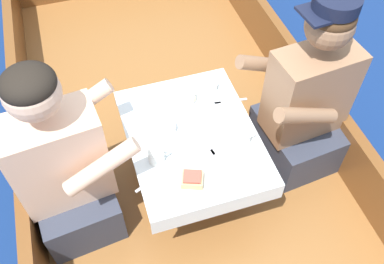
{
  "coord_description": "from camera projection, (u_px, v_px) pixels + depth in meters",
  "views": [
    {
      "loc": [
        -0.38,
        -1.32,
        2.27
      ],
      "look_at": [
        0.0,
        -0.11,
        0.7
      ],
      "focal_mm": 40.0,
      "sensor_mm": 36.0,
      "label": 1
    }
  ],
  "objects": [
    {
      "name": "utensil_spoon_starboard",
      "position": [
        251.0,
        170.0,
        1.91
      ],
      "size": [
        0.06,
        0.17,
        0.01
      ],
      "rotation": [
        0.0,
        0.0,
        1.84
      ],
      "color": "silver",
      "rests_on": "cockpit_table"
    },
    {
      "name": "boat_deck",
      "position": [
        186.0,
        178.0,
        2.53
      ],
      "size": [
        1.72,
        3.75,
        0.26
      ],
      "primitive_type": "cube",
      "color": "brown",
      "rests_on": "ground_plane"
    },
    {
      "name": "gunwale_starboard",
      "position": [
        323.0,
        114.0,
        2.46
      ],
      "size": [
        0.06,
        3.75,
        0.31
      ],
      "primitive_type": "cube",
      "color": "brown",
      "rests_on": "boat_deck"
    },
    {
      "name": "plate_sandwich",
      "position": [
        192.0,
        182.0,
        1.87
      ],
      "size": [
        0.18,
        0.18,
        0.01
      ],
      "color": "silver",
      "rests_on": "cockpit_table"
    },
    {
      "name": "utensil_knife_starboard",
      "position": [
        151.0,
        181.0,
        1.87
      ],
      "size": [
        0.16,
        0.08,
        0.0
      ],
      "rotation": [
        0.0,
        0.0,
        0.43
      ],
      "color": "silver",
      "rests_on": "cockpit_table"
    },
    {
      "name": "plate_bread",
      "position": [
        218.0,
        123.0,
        2.08
      ],
      "size": [
        0.17,
        0.17,
        0.01
      ],
      "color": "silver",
      "rests_on": "cockpit_table"
    },
    {
      "name": "coffee_cup_port",
      "position": [
        156.0,
        155.0,
        1.92
      ],
      "size": [
        0.1,
        0.07,
        0.07
      ],
      "color": "silver",
      "rests_on": "cockpit_table"
    },
    {
      "name": "coffee_cup_starboard",
      "position": [
        244.0,
        137.0,
        1.99
      ],
      "size": [
        0.09,
        0.07,
        0.06
      ],
      "color": "silver",
      "rests_on": "cockpit_table"
    },
    {
      "name": "gunwale_port",
      "position": [
        29.0,
        189.0,
        2.15
      ],
      "size": [
        0.06,
        3.75,
        0.31
      ],
      "primitive_type": "cube",
      "color": "brown",
      "rests_on": "boat_deck"
    },
    {
      "name": "bowl_starboard_near",
      "position": [
        207.0,
        85.0,
        2.22
      ],
      "size": [
        0.12,
        0.12,
        0.04
      ],
      "color": "silver",
      "rests_on": "cockpit_table"
    },
    {
      "name": "utensil_spoon_port",
      "position": [
        148.0,
        106.0,
        2.15
      ],
      "size": [
        0.17,
        0.03,
        0.01
      ],
      "rotation": [
        0.0,
        0.0,
        3.05
      ],
      "color": "silver",
      "rests_on": "cockpit_table"
    },
    {
      "name": "tin_can",
      "position": [
        189.0,
        97.0,
        2.16
      ],
      "size": [
        0.07,
        0.07,
        0.05
      ],
      "color": "silver",
      "rests_on": "cockpit_table"
    },
    {
      "name": "person_starboard",
      "position": [
        305.0,
        103.0,
        2.15
      ],
      "size": [
        0.55,
        0.48,
        1.04
      ],
      "rotation": [
        0.0,
        0.0,
        3.24
      ],
      "color": "#333847",
      "rests_on": "boat_deck"
    },
    {
      "name": "utensil_fork_port",
      "position": [
        218.0,
        160.0,
        1.94
      ],
      "size": [
        0.05,
        0.17,
        0.0
      ],
      "rotation": [
        0.0,
        0.0,
        1.76
      ],
      "color": "silver",
      "rests_on": "cockpit_table"
    },
    {
      "name": "utensil_knife_port",
      "position": [
        176.0,
        91.0,
        2.22
      ],
      "size": [
        0.04,
        0.17,
        0.0
      ],
      "rotation": [
        0.0,
        0.0,
        1.41
      ],
      "color": "silver",
      "rests_on": "cockpit_table"
    },
    {
      "name": "cockpit_table",
      "position": [
        192.0,
        140.0,
        2.07
      ],
      "size": [
        0.61,
        0.78,
        0.41
      ],
      "color": "#B2B2B7",
      "rests_on": "boat_deck"
    },
    {
      "name": "sandwich",
      "position": [
        192.0,
        179.0,
        1.84
      ],
      "size": [
        0.12,
        0.11,
        0.05
      ],
      "rotation": [
        0.0,
        0.0,
        -0.36
      ],
      "color": "tan",
      "rests_on": "plate_sandwich"
    },
    {
      "name": "ground_plane",
      "position": [
        187.0,
        189.0,
        2.63
      ],
      "size": [
        60.0,
        60.0,
        0.0
      ],
      "primitive_type": "plane",
      "color": "navy"
    },
    {
      "name": "bowl_port_near",
      "position": [
        164.0,
        127.0,
        2.04
      ],
      "size": [
        0.11,
        0.11,
        0.04
      ],
      "color": "silver",
      "rests_on": "cockpit_table"
    },
    {
      "name": "person_port",
      "position": [
        65.0,
        170.0,
        1.91
      ],
      "size": [
        0.56,
        0.49,
        1.02
      ],
      "rotation": [
        0.0,
        0.0,
        0.11
      ],
      "color": "#333847",
      "rests_on": "boat_deck"
    },
    {
      "name": "utensil_fork_starboard",
      "position": [
        227.0,
        102.0,
        2.17
      ],
      "size": [
        0.17,
        0.04,
        0.0
      ],
      "rotation": [
        0.0,
        0.0,
        3.03
      ],
      "color": "silver",
      "rests_on": "cockpit_table"
    }
  ]
}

